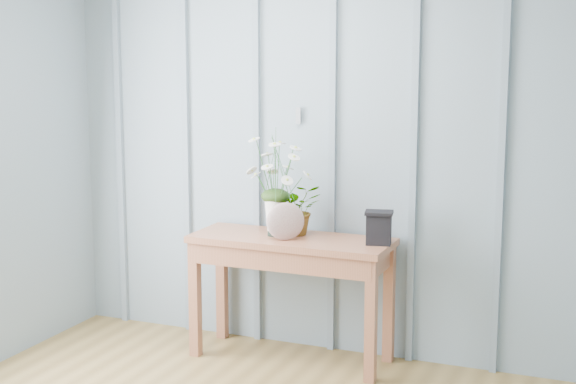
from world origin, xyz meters
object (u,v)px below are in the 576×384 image
at_px(daisy_vase, 276,172).
at_px(carved_box, 379,227).
at_px(sideboard, 291,256).
at_px(felt_disc_vessel, 285,221).

relative_size(daisy_vase, carved_box, 3.20).
bearing_deg(daisy_vase, sideboard, -2.78).
relative_size(felt_disc_vessel, carved_box, 1.17).
height_order(daisy_vase, felt_disc_vessel, daisy_vase).
bearing_deg(carved_box, daisy_vase, -178.21).
xyz_separation_m(sideboard, felt_disc_vessel, (-0.00, -0.09, 0.23)).
relative_size(sideboard, daisy_vase, 1.95).
distance_m(daisy_vase, carved_box, 0.69).
distance_m(sideboard, felt_disc_vessel, 0.24).
xyz_separation_m(sideboard, carved_box, (0.53, 0.02, 0.21)).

